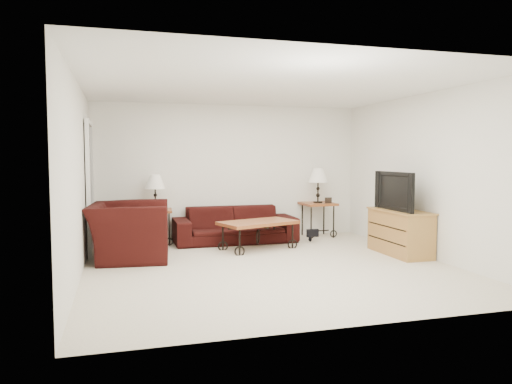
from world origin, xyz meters
TOP-DOWN VIEW (x-y plane):
  - ground at (0.00, 0.00)m, footprint 5.00×5.00m
  - wall_back at (0.00, 2.50)m, footprint 5.00×0.02m
  - wall_front at (0.00, -2.50)m, footprint 5.00×0.02m
  - wall_left at (-2.50, 0.00)m, footprint 0.02×5.00m
  - wall_right at (2.50, 0.00)m, footprint 0.02×5.00m
  - ceiling at (0.00, 0.00)m, footprint 5.00×5.00m
  - doorway at (-2.47, 1.65)m, footprint 0.08×0.94m
  - sofa at (-0.02, 2.02)m, footprint 2.17×0.85m
  - side_table_left at (-1.41, 2.20)m, footprint 0.60×0.60m
  - side_table_right at (1.66, 2.20)m, footprint 0.62×0.62m
  - lamp_left at (-1.41, 2.20)m, footprint 0.37×0.37m
  - lamp_right at (1.66, 2.20)m, footprint 0.38×0.38m
  - photo_frame_left at (-1.56, 2.05)m, footprint 0.12×0.03m
  - photo_frame_right at (1.81, 2.05)m, footprint 0.13×0.04m
  - coffee_table at (0.20, 1.28)m, footprint 1.40×1.04m
  - armchair at (-1.88, 1.08)m, footprint 1.26×1.40m
  - throw_pillow at (-1.73, 1.03)m, footprint 0.14×0.39m
  - tv_stand at (2.23, 0.26)m, footprint 0.49×1.17m
  - television at (2.21, 0.26)m, footprint 0.14×1.05m
  - backpack at (1.30, 1.70)m, footprint 0.40×0.35m

SIDE VIEW (x-z plane):
  - ground at x=0.00m, z-range 0.00..0.00m
  - backpack at x=1.30m, z-range 0.00..0.43m
  - coffee_table at x=0.20m, z-range 0.00..0.47m
  - side_table_left at x=-1.41m, z-range 0.00..0.61m
  - sofa at x=-0.02m, z-range 0.00..0.63m
  - side_table_right at x=1.66m, z-range 0.00..0.66m
  - tv_stand at x=2.23m, z-range 0.00..0.70m
  - armchair at x=-1.88m, z-range 0.00..0.84m
  - throw_pillow at x=-1.73m, z-range 0.33..0.71m
  - photo_frame_left at x=-1.56m, z-range 0.61..0.71m
  - photo_frame_right at x=1.81m, z-range 0.66..0.76m
  - lamp_left at x=-1.41m, z-range 0.61..1.23m
  - lamp_right at x=1.66m, z-range 0.66..1.31m
  - television at x=2.21m, z-range 0.70..1.30m
  - doorway at x=-2.47m, z-range 0.00..2.04m
  - wall_back at x=0.00m, z-range 0.00..2.50m
  - wall_front at x=0.00m, z-range 0.00..2.50m
  - wall_left at x=-2.50m, z-range 0.00..2.50m
  - wall_right at x=2.50m, z-range 0.00..2.50m
  - ceiling at x=0.00m, z-range 2.50..2.50m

